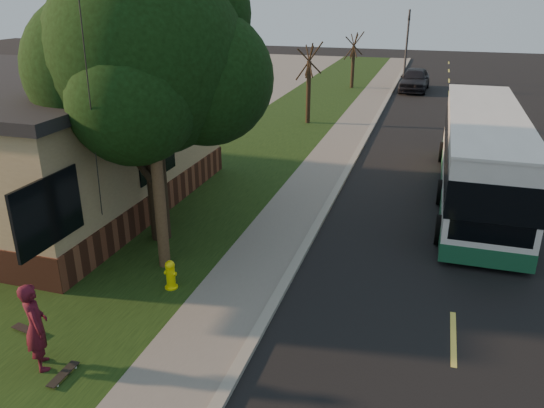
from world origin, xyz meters
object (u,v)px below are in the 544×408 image
at_px(fire_hydrant, 171,275).
at_px(transit_bus, 481,154).
at_px(traffic_signal, 407,41).
at_px(dumpster, 107,152).
at_px(bare_tree_near, 309,84).
at_px(utility_pole, 150,92).
at_px(bare_tree_far, 353,61).
at_px(distant_car, 415,79).
at_px(skateboard_main, 63,374).
at_px(skateboarder, 36,326).
at_px(leafy_tree, 150,59).
at_px(skateboard_spare, 28,330).

bearing_deg(fire_hydrant, transit_bus, 49.85).
distance_m(traffic_signal, dumpster, 28.09).
bearing_deg(bare_tree_near, fire_hydrant, -87.14).
bearing_deg(utility_pole, bare_tree_far, 89.40).
distance_m(bare_tree_near, distant_car, 13.46).
xyz_separation_m(bare_tree_far, traffic_signal, (3.50, 4.00, 1.16)).
height_order(bare_tree_near, bare_tree_far, bare_tree_near).
bearing_deg(utility_pole, transit_bus, 43.82).
xyz_separation_m(fire_hydrant, distant_car, (4.10, 30.43, 0.39)).
bearing_deg(bare_tree_far, transit_bus, -69.84).
bearing_deg(skateboard_main, bare_tree_near, 91.18).
relative_size(bare_tree_near, skateboarder, 2.38).
xyz_separation_m(traffic_signal, transit_bus, (4.30, -25.23, -1.53)).
relative_size(fire_hydrant, utility_pole, 0.08).
xyz_separation_m(utility_pole, distant_car, (4.81, 29.44, -3.81)).
distance_m(fire_hydrant, leafy_tree, 5.65).
bearing_deg(skateboard_spare, transit_bus, 50.05).
distance_m(utility_pole, bare_tree_near, 17.19).
distance_m(utility_pole, skateboarder, 5.69).
bearing_deg(transit_bus, bare_tree_far, 110.16).
relative_size(leafy_tree, distant_car, 1.62).
xyz_separation_m(traffic_signal, distant_car, (1.00, -3.57, -2.34)).
distance_m(leafy_tree, skateboard_main, 8.04).
bearing_deg(transit_bus, fire_hydrant, -130.15).
relative_size(utility_pole, distant_car, 1.88).
relative_size(skateboarder, dumpster, 1.04).
distance_m(utility_pole, bare_tree_far, 29.13).
relative_size(traffic_signal, dumpster, 3.16).
xyz_separation_m(fire_hydrant, leafy_tree, (-1.57, 2.65, 4.73)).
height_order(utility_pole, skateboarder, utility_pole).
distance_m(bare_tree_far, traffic_signal, 5.44).
distance_m(traffic_signal, skateboarder, 37.65).
bearing_deg(dumpster, traffic_signal, 69.06).
bearing_deg(dumpster, leafy_tree, -44.38).
bearing_deg(dumpster, skateboarder, -62.42).
xyz_separation_m(bare_tree_near, skateboarder, (-0.14, -21.36, -1.18)).
height_order(traffic_signal, skateboarder, traffic_signal).
bearing_deg(skateboard_main, dumpster, 119.52).
distance_m(traffic_signal, distant_car, 4.39).
relative_size(leafy_tree, skateboard_main, 10.27).
xyz_separation_m(bare_tree_near, dumpster, (-6.00, -10.14, -1.44)).
distance_m(fire_hydrant, dumpster, 10.46).
bearing_deg(traffic_signal, distant_car, -74.36).
height_order(bare_tree_far, skateboard_spare, bare_tree_far).
bearing_deg(bare_tree_near, skateboard_spare, -93.30).
bearing_deg(distant_car, traffic_signal, 108.09).
distance_m(transit_bus, skateboard_main, 14.66).
height_order(utility_pole, bare_tree_near, utility_pole).
xyz_separation_m(bare_tree_far, skateboard_spare, (-1.68, -32.55, -1.88)).
relative_size(transit_bus, distant_car, 2.35).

